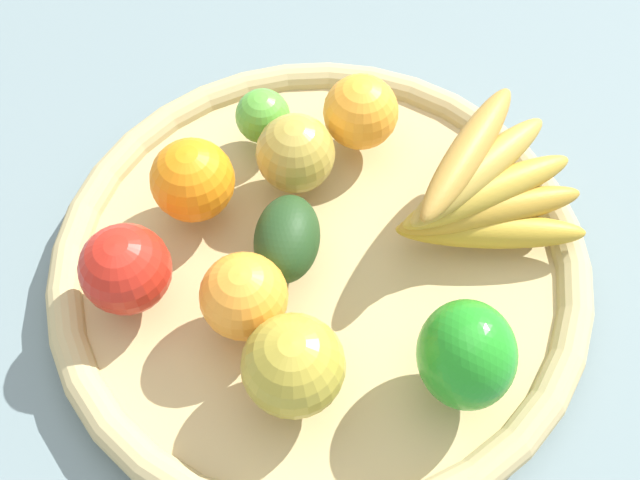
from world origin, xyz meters
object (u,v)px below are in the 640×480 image
object	(u,v)px
apple_2	(293,366)
apple_0	(295,153)
orange_0	(244,296)
orange_2	(361,112)
orange_1	(193,180)
lime_0	(263,116)
avocado	(287,239)
apple_1	(126,269)
banana_bunch	(483,191)
bell_pepper	(466,355)

from	to	relation	value
apple_2	apple_0	bearing A→B (deg)	149.16
apple_2	orange_0	bearing A→B (deg)	-177.82
orange_2	orange_1	bearing A→B (deg)	-93.01
lime_0	apple_0	xyz separation A→B (m)	(0.06, -0.00, 0.01)
avocado	apple_1	bearing A→B (deg)	-106.00
lime_0	avocado	distance (m)	0.14
banana_bunch	apple_2	bearing A→B (deg)	-76.47
apple_0	orange_0	xyz separation A→B (m)	(0.10, -0.11, -0.00)
orange_2	bell_pepper	bearing A→B (deg)	-15.48
avocado	orange_2	size ratio (longest dim) A/B	1.17
lime_0	orange_1	size ratio (longest dim) A/B	0.70
banana_bunch	orange_0	xyz separation A→B (m)	(-0.02, -0.22, -0.01)
lime_0	orange_0	world-z (taller)	orange_0
apple_0	apple_2	bearing A→B (deg)	-30.84
apple_0	bell_pepper	xyz separation A→B (m)	(0.24, 0.01, 0.01)
orange_2	bell_pepper	size ratio (longest dim) A/B	0.76
lime_0	apple_1	size ratio (longest dim) A/B	0.69
lime_0	banana_bunch	world-z (taller)	banana_bunch
apple_0	apple_2	world-z (taller)	apple_2
avocado	orange_2	world-z (taller)	orange_2
apple_1	bell_pepper	bearing A→B (deg)	42.04
orange_2	orange_0	distance (m)	0.21
apple_0	orange_1	world-z (taller)	orange_1
avocado	orange_2	xyz separation A→B (m)	(-0.08, 0.12, 0.01)
banana_bunch	apple_2	distance (m)	0.22
apple_2	bell_pepper	bearing A→B (deg)	61.14
apple_0	bell_pepper	size ratio (longest dim) A/B	0.77
banana_bunch	apple_1	distance (m)	0.30
orange_2	apple_2	size ratio (longest dim) A/B	0.89
banana_bunch	bell_pepper	xyz separation A→B (m)	(0.11, -0.10, 0.00)
banana_bunch	orange_1	size ratio (longest dim) A/B	2.28
avocado	orange_2	distance (m)	0.15
apple_0	orange_2	size ratio (longest dim) A/B	1.02
banana_bunch	apple_0	world-z (taller)	banana_bunch
apple_0	orange_1	xyz separation A→B (m)	(-0.02, -0.09, 0.00)
orange_1	apple_2	size ratio (longest dim) A/B	0.93
lime_0	apple_2	size ratio (longest dim) A/B	0.65
orange_1	apple_2	xyz separation A→B (m)	(0.19, -0.01, 0.00)
orange_0	bell_pepper	bearing A→B (deg)	40.54
banana_bunch	bell_pepper	distance (m)	0.15
avocado	apple_2	world-z (taller)	apple_2
apple_0	lime_0	bearing A→B (deg)	179.78
apple_1	apple_2	bearing A→B (deg)	26.86
orange_1	apple_2	bearing A→B (deg)	-3.91
orange_0	avocado	bearing A→B (deg)	119.84
lime_0	apple_1	xyz separation A→B (m)	(0.09, -0.18, 0.01)
apple_2	orange_2	bearing A→B (deg)	135.87
orange_2	apple_2	bearing A→B (deg)	-44.13
lime_0	apple_0	size ratio (longest dim) A/B	0.73
apple_2	apple_1	bearing A→B (deg)	-153.14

